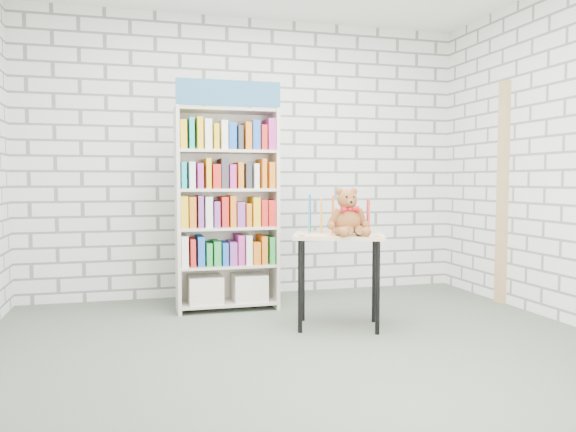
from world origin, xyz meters
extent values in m
plane|color=#4A5245|center=(0.00, 0.00, 0.00)|extent=(4.50, 4.50, 0.00)
cube|color=silver|center=(0.00, 2.00, 1.40)|extent=(4.50, 0.02, 2.80)
cube|color=silver|center=(0.00, -2.00, 1.40)|extent=(4.50, 0.02, 2.80)
cube|color=beige|center=(-0.78, 1.35, 0.90)|extent=(0.03, 0.35, 1.81)
cube|color=beige|center=(0.09, 1.35, 0.90)|extent=(0.03, 0.35, 1.81)
cube|color=beige|center=(-0.34, 1.52, 0.90)|extent=(0.90, 0.02, 1.81)
cube|color=#275E7E|center=(-0.34, 1.18, 1.92)|extent=(0.90, 0.02, 0.22)
cube|color=beige|center=(-0.34, 1.35, 0.06)|extent=(0.84, 0.33, 0.03)
cube|color=beige|center=(-0.34, 1.35, 0.40)|extent=(0.84, 0.33, 0.03)
cube|color=beige|center=(-0.34, 1.35, 0.74)|extent=(0.84, 0.33, 0.03)
cube|color=beige|center=(-0.34, 1.35, 1.09)|extent=(0.84, 0.33, 0.03)
cube|color=beige|center=(-0.34, 1.35, 1.43)|extent=(0.84, 0.33, 0.03)
cube|color=beige|center=(-0.34, 1.35, 1.79)|extent=(0.84, 0.33, 0.03)
cube|color=silver|center=(-0.55, 1.35, 0.19)|extent=(0.30, 0.29, 0.24)
cube|color=silver|center=(-0.14, 1.35, 0.19)|extent=(0.30, 0.29, 0.24)
cube|color=#BF338C|center=(-0.34, 1.34, 0.54)|extent=(0.84, 0.29, 0.24)
cube|color=#19A5B2|center=(-0.34, 1.34, 0.88)|extent=(0.84, 0.29, 0.24)
cube|color=white|center=(-0.34, 1.34, 1.22)|extent=(0.84, 0.29, 0.24)
cube|color=purple|center=(-0.34, 1.34, 1.56)|extent=(0.84, 0.29, 0.24)
cube|color=#DEBE85|center=(0.41, 0.50, 0.73)|extent=(0.82, 0.69, 0.03)
cylinder|color=black|center=(0.07, 0.42, 0.36)|extent=(0.03, 0.03, 0.72)
cylinder|color=black|center=(0.20, 0.78, 0.36)|extent=(0.03, 0.03, 0.72)
cylinder|color=black|center=(0.63, 0.22, 0.36)|extent=(0.03, 0.03, 0.72)
cylinder|color=black|center=(0.75, 0.58, 0.36)|extent=(0.03, 0.03, 0.72)
cylinder|color=black|center=(0.09, 0.43, 0.75)|extent=(0.05, 0.05, 0.01)
cylinder|color=black|center=(0.62, 0.24, 0.75)|extent=(0.05, 0.05, 0.01)
cube|color=teal|center=(0.23, 0.68, 0.89)|extent=(0.09, 0.21, 0.29)
cube|color=gold|center=(0.32, 0.65, 0.89)|extent=(0.09, 0.21, 0.29)
cube|color=orange|center=(0.41, 0.62, 0.89)|extent=(0.09, 0.21, 0.29)
cube|color=black|center=(0.49, 0.59, 0.89)|extent=(0.09, 0.21, 0.29)
cube|color=white|center=(0.58, 0.56, 0.89)|extent=(0.09, 0.21, 0.29)
cube|color=red|center=(0.67, 0.53, 0.89)|extent=(0.09, 0.21, 0.29)
ellipsoid|color=brown|center=(0.44, 0.40, 0.86)|extent=(0.22, 0.18, 0.22)
sphere|color=brown|center=(0.44, 0.39, 1.02)|extent=(0.15, 0.15, 0.15)
sphere|color=brown|center=(0.39, 0.41, 1.08)|extent=(0.06, 0.06, 0.06)
sphere|color=brown|center=(0.50, 0.41, 1.08)|extent=(0.06, 0.06, 0.06)
sphere|color=brown|center=(0.44, 0.33, 1.00)|extent=(0.06, 0.06, 0.06)
sphere|color=black|center=(0.41, 0.33, 1.04)|extent=(0.02, 0.02, 0.02)
sphere|color=black|center=(0.47, 0.33, 1.04)|extent=(0.02, 0.02, 0.02)
sphere|color=black|center=(0.44, 0.30, 1.01)|extent=(0.02, 0.02, 0.02)
cylinder|color=brown|center=(0.33, 0.38, 0.89)|extent=(0.11, 0.09, 0.15)
cylinder|color=brown|center=(0.55, 0.37, 0.89)|extent=(0.11, 0.09, 0.15)
sphere|color=brown|center=(0.30, 0.37, 0.83)|extent=(0.06, 0.06, 0.06)
sphere|color=brown|center=(0.58, 0.36, 0.83)|extent=(0.06, 0.06, 0.06)
cylinder|color=brown|center=(0.38, 0.29, 0.79)|extent=(0.11, 0.17, 0.09)
cylinder|color=brown|center=(0.50, 0.29, 0.79)|extent=(0.12, 0.18, 0.09)
sphere|color=brown|center=(0.35, 0.22, 0.79)|extent=(0.07, 0.07, 0.07)
sphere|color=brown|center=(0.52, 0.21, 0.79)|extent=(0.07, 0.07, 0.07)
cone|color=red|center=(0.40, 0.34, 0.95)|extent=(0.06, 0.06, 0.06)
cone|color=red|center=(0.48, 0.33, 0.95)|extent=(0.06, 0.06, 0.06)
sphere|color=red|center=(0.44, 0.33, 0.95)|extent=(0.03, 0.03, 0.03)
cube|color=tan|center=(2.23, 0.95, 1.05)|extent=(0.05, 0.12, 2.10)
camera|label=1|loc=(-1.12, -3.66, 1.17)|focal=35.00mm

